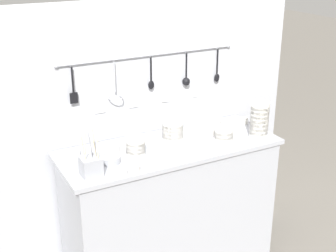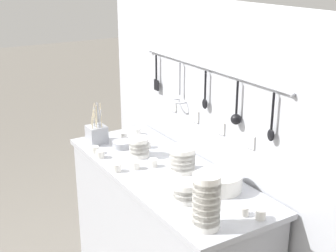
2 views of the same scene
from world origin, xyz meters
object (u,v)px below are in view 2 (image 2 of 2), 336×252
Objects in this scene: bowl_stack_short_front at (207,201)px; cup_mid_row at (124,135)px; bowl_stack_nested_right at (182,159)px; cup_edge_near at (261,214)px; cup_back_left at (135,165)px; cup_by_caddy at (137,131)px; plate_stack at (220,181)px; cup_beside_plates at (95,150)px; cup_front_left at (117,168)px; bowl_stack_tall_left at (139,147)px; cutlery_caddy at (97,134)px; cup_edge_far at (100,154)px; cup_front_right at (147,144)px; steel_mixing_bowl at (122,144)px; cup_centre at (153,163)px; bowl_stack_wide_centre at (186,191)px; cup_back_right at (243,211)px.

cup_mid_row is (-1.16, 0.18, -0.11)m from bowl_stack_short_front.
bowl_stack_nested_right reaches higher than cup_mid_row.
bowl_stack_short_front reaches higher than cup_edge_near.
cup_back_left is at bearing -128.94° from bowl_stack_nested_right.
cup_back_left is 1.00× the size of cup_by_caddy.
cup_beside_plates is (-0.77, -0.35, -0.02)m from plate_stack.
bowl_stack_nested_right is 0.37m from cup_front_left.
bowl_stack_tall_left is 0.36m from cutlery_caddy.
cup_edge_far is (-0.69, -0.35, -0.02)m from plate_stack.
cup_front_right is (-0.95, 0.24, -0.11)m from bowl_stack_short_front.
cup_mid_row is (-0.31, 0.05, -0.04)m from bowl_stack_tall_left.
cup_front_left reaches higher than steel_mixing_bowl.
cup_edge_far and cup_by_caddy have the same top height.
cup_edge_far is 0.34m from cup_centre.
bowl_stack_wide_centre reaches higher than cup_beside_plates.
cup_front_right is 1.00× the size of cup_mid_row.
bowl_stack_wide_centre is 0.72m from cup_edge_far.
cutlery_caddy reaches higher than cup_back_left.
cup_edge_far is (-0.00, -0.31, 0.00)m from cup_front_right.
bowl_stack_nested_right is 0.55m from cup_back_right.
cup_front_left is at bearing -121.68° from bowl_stack_nested_right.
bowl_stack_wide_centre is 1.06× the size of bowl_stack_tall_left.
cutlery_caddy is 5.50× the size of cup_back_right.
plate_stack is 4.63× the size of cup_front_right.
cup_by_caddy is at bearing 150.76° from cup_back_left.
cup_mid_row is at bearing 173.42° from cup_centre.
cup_front_right is at bearing 131.01° from bowl_stack_tall_left.
plate_stack is at bearing 5.78° from cup_mid_row.
plate_stack reaches higher than steel_mixing_bowl.
cup_front_right is at bearing 157.66° from cup_centre.
bowl_stack_nested_right reaches higher than cup_edge_far.
bowl_stack_tall_left is 0.28m from cup_beside_plates.
bowl_stack_wide_centre reaches higher than cup_front_left.
bowl_stack_nested_right is 2.92× the size of cup_back_right.
bowl_stack_tall_left reaches higher than cup_edge_near.
bowl_stack_wide_centre is at bearing 166.30° from bowl_stack_short_front.
steel_mixing_bowl is at bearing -50.92° from cup_by_caddy.
cup_by_caddy is (-0.93, 0.02, -0.02)m from plate_stack.
cup_centre is at bearing 169.35° from bowl_stack_short_front.
bowl_stack_tall_left is at bearing 65.75° from cup_edge_far.
cup_back_right is 0.79m from cup_front_left.
cutlery_caddy is (-0.65, -0.22, -0.01)m from bowl_stack_nested_right.
bowl_stack_nested_right is 0.33m from bowl_stack_tall_left.
steel_mixing_bowl is 2.50× the size of cup_back_left.
bowl_stack_short_front is 1.19m from cutlery_caddy.
steel_mixing_bowl is at bearing 91.12° from cup_beside_plates.
cup_front_right is 0.32m from cup_back_left.
cup_mid_row is at bearing -165.88° from cup_front_right.
cup_mid_row is 1.00× the size of cup_by_caddy.
plate_stack is 4.63× the size of cup_beside_plates.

